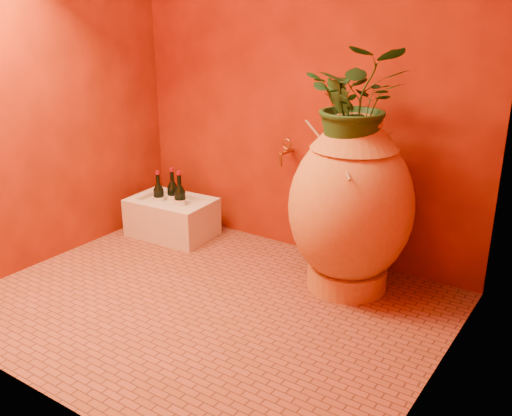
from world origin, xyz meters
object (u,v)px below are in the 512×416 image
Objects in this scene: wine_bottle_b at (159,198)px; wall_tap at (285,151)px; amphora at (351,206)px; wine_bottle_c at (173,197)px; stone_basin at (172,218)px; wine_bottle_a at (180,201)px.

wall_tap reaches higher than wine_bottle_b.
amphora is at bearing -23.69° from wall_tap.
wine_bottle_c is at bearing 49.50° from wine_bottle_b.
wine_bottle_c is (-0.04, 0.06, 0.14)m from stone_basin.
stone_basin is at bearing 8.35° from wine_bottle_b.
wine_bottle_a is (-1.32, 0.02, -0.23)m from amphora.
wine_bottle_b is (-0.10, -0.02, 0.13)m from stone_basin.
amphora is at bearing -0.92° from wine_bottle_a.
wine_bottle_c is 1.96× the size of wall_tap.
wine_bottle_b is 0.96× the size of wine_bottle_c.
wine_bottle_a reaches higher than stone_basin.
amphora is 5.97× the size of wall_tap.
wine_bottle_b is at bearing -171.65° from stone_basin.
amphora is 1.46m from wine_bottle_c.
wall_tap is at bearing 18.70° from wine_bottle_a.
wine_bottle_c reaches higher than stone_basin.
stone_basin is 0.17m from wine_bottle_b.
wine_bottle_b is (-1.50, 0.00, -0.24)m from amphora.
amphora is at bearing -0.00° from wine_bottle_b.
wine_bottle_a is at bearing 179.08° from amphora.
amphora is 1.34m from wine_bottle_a.
amphora is 1.52m from wine_bottle_b.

